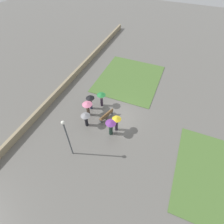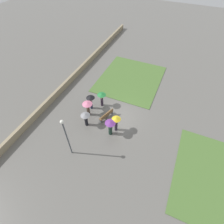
{
  "view_description": "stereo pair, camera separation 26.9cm",
  "coord_description": "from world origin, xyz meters",
  "views": [
    {
      "loc": [
        12.62,
        4.21,
        15.03
      ],
      "look_at": [
        0.57,
        -0.8,
        0.77
      ],
      "focal_mm": 28.0,
      "sensor_mm": 36.0,
      "label": 1
    },
    {
      "loc": [
        12.51,
        4.46,
        15.03
      ],
      "look_at": [
        0.57,
        -0.8,
        0.77
      ],
      "focal_mm": 28.0,
      "sensor_mm": 36.0,
      "label": 2
    }
  ],
  "objects": [
    {
      "name": "park_bench",
      "position": [
        1.0,
        -1.28,
        0.47
      ],
      "size": [
        1.94,
        1.0,
        0.9
      ],
      "rotation": [
        0.0,
        0.0,
        -0.32
      ],
      "color": "brown",
      "rests_on": "ground_plane"
    },
    {
      "name": "crowd_person_green",
      "position": [
        -0.61,
        -2.63,
        1.36
      ],
      "size": [
        1.01,
        1.01,
        1.89
      ],
      "rotation": [
        0.0,
        0.0,
        4.64
      ],
      "color": "#2D2333",
      "rests_on": "ground_plane"
    },
    {
      "name": "crowd_person_black",
      "position": [
        0.31,
        -3.57,
        1.35
      ],
      "size": [
        0.98,
        0.98,
        1.87
      ],
      "rotation": [
        0.0,
        0.0,
        0.72
      ],
      "color": "#282D47",
      "rests_on": "ground_plane"
    },
    {
      "name": "crowd_person_pink",
      "position": [
        1.35,
        -3.38,
        1.39
      ],
      "size": [
        1.11,
        1.11,
        1.92
      ],
      "rotation": [
        0.0,
        0.0,
        0.4
      ],
      "color": "#47382D",
      "rests_on": "ground_plane"
    },
    {
      "name": "crowd_person_purple",
      "position": [
        2.79,
        -0.01,
        1.31
      ],
      "size": [
        1.07,
        1.07,
        1.95
      ],
      "rotation": [
        0.0,
        0.0,
        3.73
      ],
      "color": "#1E3328",
      "rests_on": "ground_plane"
    },
    {
      "name": "lamp_post",
      "position": [
        6.33,
        -2.47,
        3.06
      ],
      "size": [
        0.32,
        0.32,
        4.83
      ],
      "color": "#474C51",
      "rests_on": "ground_plane"
    },
    {
      "name": "ground_plane",
      "position": [
        0.0,
        0.0,
        0.0
      ],
      "size": [
        90.0,
        90.0,
        0.0
      ],
      "primitive_type": "plane",
      "color": "#66635E"
    },
    {
      "name": "crowd_person_grey",
      "position": [
        2.76,
        -2.85,
        1.28
      ],
      "size": [
        0.99,
        0.99,
        1.79
      ],
      "rotation": [
        0.0,
        0.0,
        1.36
      ],
      "color": "black",
      "rests_on": "ground_plane"
    },
    {
      "name": "lawn_patch_far",
      "position": [
        3.56,
        10.45,
        0.03
      ],
      "size": [
        8.68,
        7.22,
        0.06
      ],
      "color": "#4C7033",
      "rests_on": "ground_plane"
    },
    {
      "name": "parapet_wall",
      "position": [
        0.0,
        -8.59,
        0.42
      ],
      "size": [
        45.0,
        0.35,
        0.83
      ],
      "color": "gray",
      "rests_on": "ground_plane"
    },
    {
      "name": "lawn_patch_near",
      "position": [
        -6.94,
        -1.28,
        0.03
      ],
      "size": [
        9.55,
        8.16,
        0.06
      ],
      "color": "#4C7033",
      "rests_on": "ground_plane"
    },
    {
      "name": "crowd_person_yellow",
      "position": [
        2.09,
        0.33,
        1.43
      ],
      "size": [
        0.93,
        0.93,
        2.0
      ],
      "rotation": [
        0.0,
        0.0,
        1.79
      ],
      "color": "#2D2333",
      "rests_on": "ground_plane"
    }
  ]
}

